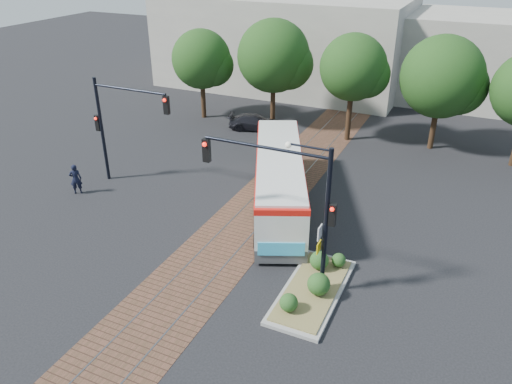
% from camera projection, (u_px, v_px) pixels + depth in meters
% --- Properties ---
extents(ground, '(120.00, 120.00, 0.00)m').
position_uv_depth(ground, '(219.00, 251.00, 22.56)').
color(ground, black).
rests_on(ground, ground).
extents(trackbed, '(3.60, 40.00, 0.02)m').
position_uv_depth(trackbed, '(256.00, 212.00, 25.78)').
color(trackbed, brown).
rests_on(trackbed, ground).
extents(tree_row, '(26.40, 5.60, 7.67)m').
position_uv_depth(tree_row, '(350.00, 68.00, 33.13)').
color(tree_row, '#382314').
rests_on(tree_row, ground).
extents(warehouses, '(40.00, 13.00, 8.00)m').
position_uv_depth(warehouses, '(367.00, 48.00, 44.20)').
color(warehouses, '#ADA899').
rests_on(warehouses, ground).
extents(city_bus, '(6.47, 10.92, 2.92)m').
position_uv_depth(city_bus, '(279.00, 178.00, 25.61)').
color(city_bus, '#434345').
rests_on(city_bus, ground).
extents(traffic_island, '(2.20, 5.20, 1.13)m').
position_uv_depth(traffic_island, '(314.00, 285.00, 19.89)').
color(traffic_island, gray).
rests_on(traffic_island, ground).
extents(signal_pole_main, '(5.49, 0.46, 6.00)m').
position_uv_depth(signal_pole_main, '(296.00, 194.00, 18.56)').
color(signal_pole_main, black).
rests_on(signal_pole_main, ground).
extents(signal_pole_left, '(4.99, 0.34, 6.00)m').
position_uv_depth(signal_pole_left, '(116.00, 118.00, 27.12)').
color(signal_pole_left, black).
rests_on(signal_pole_left, ground).
extents(officer, '(0.75, 0.72, 1.72)m').
position_uv_depth(officer, '(76.00, 179.00, 27.28)').
color(officer, black).
rests_on(officer, ground).
extents(parked_car, '(4.12, 2.56, 1.11)m').
position_uv_depth(parked_car, '(255.00, 122.00, 36.43)').
color(parked_car, black).
rests_on(parked_car, ground).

